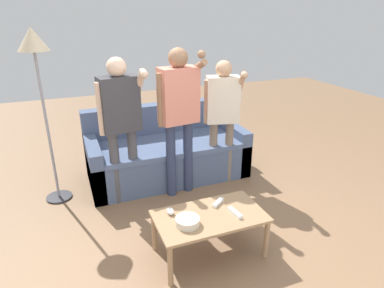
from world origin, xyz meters
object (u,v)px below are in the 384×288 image
object	(u,v)px
snack_bowl	(187,221)
player_center	(179,107)
player_left	(121,115)
game_remote_wand_near	(235,213)
floor_lamp	(35,58)
player_right	(223,109)
game_remote_wand_far	(218,203)
coffee_table	(210,220)
game_remote_nunchuk	(170,211)
couch	(166,152)

from	to	relation	value
snack_bowl	player_center	bearing A→B (deg)	73.35
player_left	game_remote_wand_near	size ratio (longest dim) A/B	9.29
floor_lamp	player_right	world-z (taller)	floor_lamp
game_remote_wand_far	player_left	bearing A→B (deg)	121.21
coffee_table	player_right	size ratio (longest dim) A/B	0.63
coffee_table	game_remote_nunchuk	size ratio (longest dim) A/B	10.43
floor_lamp	player_center	size ratio (longest dim) A/B	1.12
snack_bowl	player_left	bearing A→B (deg)	102.31
couch	game_remote_wand_near	size ratio (longest dim) A/B	11.41
snack_bowl	game_remote_wand_near	world-z (taller)	snack_bowl
game_remote_wand_near	game_remote_wand_far	world-z (taller)	same
snack_bowl	player_center	size ratio (longest dim) A/B	0.12
player_center	game_remote_wand_far	distance (m)	1.14
snack_bowl	player_right	xyz separation A→B (m)	(0.90, 1.22, 0.50)
coffee_table	game_remote_nunchuk	world-z (taller)	game_remote_nunchuk
coffee_table	player_left	xyz separation A→B (m)	(-0.48, 1.15, 0.64)
couch	player_right	size ratio (longest dim) A/B	1.31
couch	game_remote_wand_far	distance (m)	1.47
game_remote_nunchuk	game_remote_wand_far	bearing A→B (deg)	-1.52
coffee_table	game_remote_wand_far	world-z (taller)	game_remote_wand_far
player_center	game_remote_wand_far	bearing A→B (deg)	-88.90
coffee_table	player_center	world-z (taller)	player_center
couch	floor_lamp	xyz separation A→B (m)	(-1.31, -0.13, 1.25)
floor_lamp	player_right	bearing A→B (deg)	-9.03
player_center	snack_bowl	bearing A→B (deg)	-106.65
snack_bowl	game_remote_wand_far	world-z (taller)	snack_bowl
floor_lamp	game_remote_wand_far	xyz separation A→B (m)	(1.34, -1.33, -1.14)
snack_bowl	game_remote_nunchuk	distance (m)	0.21
snack_bowl	player_center	xyz separation A→B (m)	(0.34, 1.14, 0.61)
player_center	game_remote_wand_far	world-z (taller)	player_center
player_right	game_remote_wand_near	world-z (taller)	player_right
coffee_table	player_right	distance (m)	1.46
player_center	player_left	bearing A→B (deg)	173.22
snack_bowl	game_remote_nunchuk	bearing A→B (deg)	112.14
couch	game_remote_nunchuk	distance (m)	1.51
game_remote_nunchuk	player_center	distance (m)	1.20
game_remote_nunchuk	player_right	world-z (taller)	player_right
couch	player_left	world-z (taller)	player_left
player_left	player_center	bearing A→B (deg)	-6.78
couch	game_remote_wand_near	bearing A→B (deg)	-86.95
snack_bowl	floor_lamp	distance (m)	2.12
game_remote_wand_near	game_remote_wand_far	distance (m)	0.20
game_remote_nunchuk	couch	bearing A→B (deg)	74.11
coffee_table	game_remote_wand_near	size ratio (longest dim) A/B	5.46
player_right	player_center	bearing A→B (deg)	-171.96
game_remote_nunchuk	player_center	world-z (taller)	player_center
couch	player_center	bearing A→B (deg)	-89.29
snack_bowl	player_center	world-z (taller)	player_center
couch	game_remote_wand_near	distance (m)	1.66
game_remote_wand_near	snack_bowl	bearing A→B (deg)	178.57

